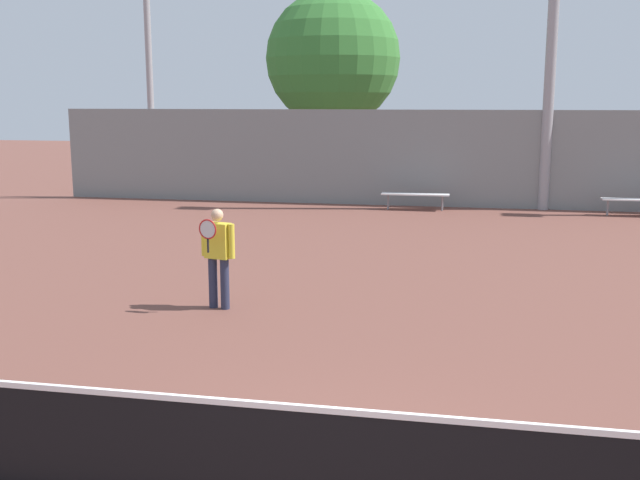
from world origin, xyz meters
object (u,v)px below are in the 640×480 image
(bench_courtside_near, at_px, (635,201))
(tennis_net, at_px, (324,463))
(bench_courtside_far, at_px, (415,195))
(tree_green_broad, at_px, (333,59))
(tennis_player, at_px, (218,252))

(bench_courtside_near, bearing_deg, tennis_net, -108.44)
(bench_courtside_near, relative_size, bench_courtside_far, 0.89)
(tennis_net, height_order, bench_courtside_near, tennis_net)
(bench_courtside_near, xyz_separation_m, bench_courtside_far, (-6.21, -0.00, 0.00))
(tree_green_broad, bearing_deg, bench_courtside_near, -37.95)
(tennis_player, xyz_separation_m, bench_courtside_far, (2.29, 11.42, -0.46))
(tennis_player, distance_m, tree_green_broad, 19.82)
(tennis_player, bearing_deg, bench_courtside_far, 92.15)
(tennis_net, xyz_separation_m, bench_courtside_near, (5.70, 17.10, -0.04))
(tennis_net, distance_m, tennis_player, 6.35)
(tennis_player, bearing_deg, tennis_net, -50.32)
(tennis_net, height_order, tree_green_broad, tree_green_broad)
(tennis_net, bearing_deg, bench_courtside_far, 91.72)
(tennis_player, xyz_separation_m, tree_green_broad, (-1.66, 19.35, 3.97))
(bench_courtside_near, distance_m, bench_courtside_far, 6.21)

